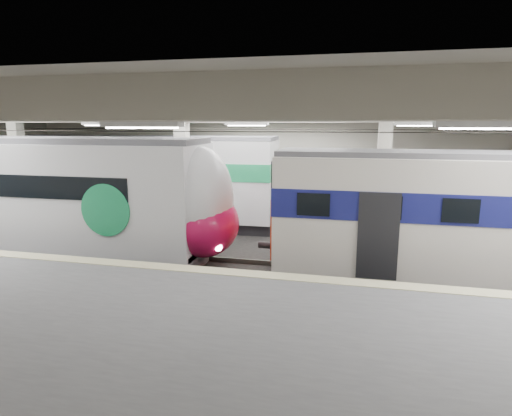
# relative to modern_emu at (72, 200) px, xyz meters

# --- Properties ---
(station_hall) EXTENTS (36.00, 24.00, 5.75)m
(station_hall) POSITION_rel_modern_emu_xyz_m (6.16, -1.74, 1.05)
(station_hall) COLOR black
(station_hall) RESTS_ON ground
(modern_emu) EXTENTS (13.85, 2.86, 4.47)m
(modern_emu) POSITION_rel_modern_emu_xyz_m (0.00, 0.00, 0.00)
(modern_emu) COLOR silver
(modern_emu) RESTS_ON ground
(older_rer) EXTENTS (12.47, 2.75, 4.16)m
(older_rer) POSITION_rel_modern_emu_xyz_m (13.90, 0.00, -0.02)
(older_rer) COLOR beige
(older_rer) RESTS_ON ground
(far_train) EXTENTS (13.73, 3.20, 4.37)m
(far_train) POSITION_rel_modern_emu_xyz_m (-0.27, 5.50, 0.06)
(far_train) COLOR silver
(far_train) RESTS_ON ground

